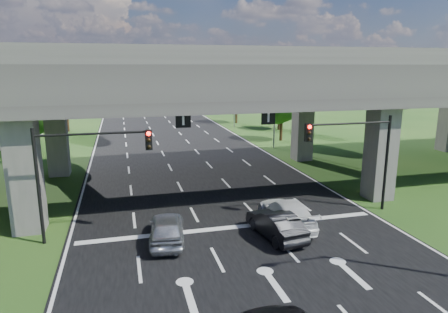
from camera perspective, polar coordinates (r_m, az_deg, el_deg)
name	(u,v)px	position (r m, az deg, el deg)	size (l,w,h in m)	color
ground	(253,255)	(19.86, 4.23, -13.91)	(160.00, 160.00, 0.00)	#1F4416
road	(209,193)	(28.80, -2.19, -5.20)	(18.00, 120.00, 0.03)	black
overpass	(202,80)	(29.36, -3.18, 10.85)	(80.00, 15.00, 10.00)	#33302E
signal_right	(357,147)	(25.24, 18.48, 1.34)	(5.76, 0.54, 6.00)	black
signal_left	(82,162)	(21.33, -19.57, -0.76)	(5.76, 0.54, 6.00)	black
streetlight_far	(272,95)	(43.86, 6.82, 8.72)	(3.38, 0.25, 10.00)	gray
streetlight_beyond	(232,87)	(59.03, 1.11, 9.84)	(3.38, 0.25, 10.00)	gray
tree_left_near	(35,108)	(43.72, -25.38, 6.22)	(4.50, 4.50, 7.80)	black
tree_left_mid	(21,108)	(52.18, -27.00, 6.22)	(3.91, 3.90, 6.76)	black
tree_left_far	(66,94)	(59.31, -21.69, 8.28)	(4.80, 4.80, 8.32)	black
tree_right_near	(282,104)	(48.78, 8.32, 7.49)	(4.20, 4.20, 7.28)	black
tree_right_mid	(280,100)	(57.31, 7.99, 7.96)	(3.91, 3.90, 6.76)	black
tree_right_far	(237,93)	(63.47, 1.83, 9.12)	(4.50, 4.50, 7.80)	black
car_silver	(167,228)	(21.07, -8.15, -10.08)	(1.76, 4.36, 1.49)	#B4B7BC
car_dark	(276,224)	(21.57, 7.39, -9.57)	(1.51, 4.32, 1.42)	black
car_white	(286,213)	(23.11, 8.90, -7.96)	(2.11, 5.19, 1.51)	silver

